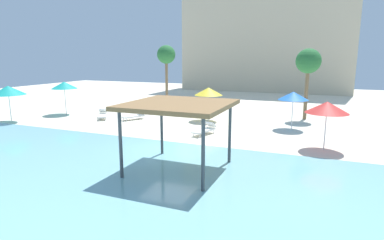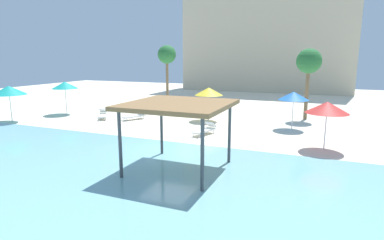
{
  "view_description": "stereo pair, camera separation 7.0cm",
  "coord_description": "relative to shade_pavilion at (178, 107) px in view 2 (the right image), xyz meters",
  "views": [
    {
      "loc": [
        7.26,
        -14.38,
        4.81
      ],
      "look_at": [
        0.53,
        2.0,
        1.3
      ],
      "focal_mm": 29.58,
      "sensor_mm": 36.0,
      "label": 1
    },
    {
      "loc": [
        7.32,
        -14.35,
        4.81
      ],
      "look_at": [
        0.53,
        2.0,
        1.3
      ],
      "focal_mm": 29.58,
      "sensor_mm": 36.0,
      "label": 2
    }
  ],
  "objects": [
    {
      "name": "palm_tree_2",
      "position": [
        4.39,
        14.24,
        1.66
      ],
      "size": [
        1.9,
        1.9,
        5.49
      ],
      "color": "brown",
      "rests_on": "ground"
    },
    {
      "name": "ground_plane",
      "position": [
        -1.78,
        2.5,
        -2.77
      ],
      "size": [
        80.0,
        80.0,
        0.0
      ],
      "primitive_type": "plane",
      "color": "beige"
    },
    {
      "name": "lounge_chair_1",
      "position": [
        -7.99,
        9.12,
        -2.44
      ],
      "size": [
        1.47,
        1.94,
        0.74
      ],
      "rotation": [
        0.0,
        0.0,
        -2.1
      ],
      "color": "white",
      "rests_on": "ground"
    },
    {
      "name": "hotel_block_0",
      "position": [
        -2.54,
        36.81,
        6.5
      ],
      "size": [
        23.6,
        8.75,
        18.55
      ],
      "primitive_type": "cube",
      "color": "beige",
      "rests_on": "ground"
    },
    {
      "name": "beach_umbrella_teal_0",
      "position": [
        -14.86,
        8.95,
        -0.29
      ],
      "size": [
        2.15,
        2.15,
        2.79
      ],
      "color": "silver",
      "rests_on": "ground"
    },
    {
      "name": "lounge_chair_0",
      "position": [
        -10.61,
        8.44,
        -2.44
      ],
      "size": [
        1.57,
        1.9,
        0.74
      ],
      "rotation": [
        0.0,
        0.0,
        -0.97
      ],
      "color": "white",
      "rests_on": "ground"
    },
    {
      "name": "shade_pavilion",
      "position": [
        0.0,
        0.0,
        0.0
      ],
      "size": [
        4.19,
        4.19,
        2.96
      ],
      "color": "#42474C",
      "rests_on": "ground"
    },
    {
      "name": "palm_tree_0",
      "position": [
        -9.67,
        18.01,
        2.2
      ],
      "size": [
        1.9,
        1.9,
        6.07
      ],
      "color": "brown",
      "rests_on": "ground"
    },
    {
      "name": "lounge_chair_2",
      "position": [
        -1.18,
        6.56,
        -2.44
      ],
      "size": [
        1.12,
        1.99,
        0.74
      ],
      "rotation": [
        0.0,
        0.0,
        -1.86
      ],
      "color": "white",
      "rests_on": "ground"
    },
    {
      "name": "beach_umbrella_yellow_4",
      "position": [
        -2.53,
        10.95,
        -0.51
      ],
      "size": [
        2.15,
        2.15,
        2.56
      ],
      "color": "silver",
      "rests_on": "ground"
    },
    {
      "name": "beach_umbrella_red_2",
      "position": [
        5.82,
        5.83,
        -0.52
      ],
      "size": [
        2.21,
        2.21,
        2.57
      ],
      "color": "silver",
      "rests_on": "ground"
    },
    {
      "name": "beach_umbrella_teal_1",
      "position": [
        -16.18,
        4.7,
        -0.37
      ],
      "size": [
        2.47,
        2.47,
        2.74
      ],
      "color": "silver",
      "rests_on": "ground"
    },
    {
      "name": "beach_umbrella_blue_3",
      "position": [
        3.76,
        10.29,
        -0.5
      ],
      "size": [
        2.0,
        2.0,
        2.55
      ],
      "color": "silver",
      "rests_on": "ground"
    },
    {
      "name": "lagoon_water",
      "position": [
        -1.78,
        -2.75,
        -2.75
      ],
      "size": [
        44.0,
        13.5,
        0.04
      ],
      "primitive_type": "cube",
      "color": "#7AB7C1",
      "rests_on": "ground"
    }
  ]
}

